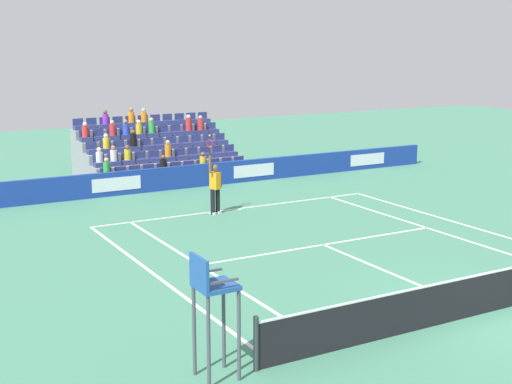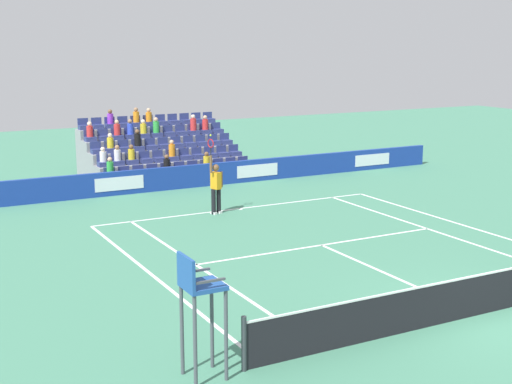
% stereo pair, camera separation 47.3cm
% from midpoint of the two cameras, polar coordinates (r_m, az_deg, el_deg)
% --- Properties ---
extents(ground_plane, '(80.00, 80.00, 0.00)m').
position_cam_midpoint_polar(ground_plane, '(17.20, 16.89, -9.14)').
color(ground_plane, '#47896B').
extents(line_baseline, '(10.97, 0.10, 0.01)m').
position_cam_midpoint_polar(line_baseline, '(26.41, -1.96, -1.32)').
color(line_baseline, white).
rests_on(line_baseline, ground).
extents(line_service, '(8.23, 0.10, 0.01)m').
position_cam_midpoint_polar(line_service, '(21.83, 4.72, -4.17)').
color(line_service, white).
rests_on(line_service, ground).
extents(line_centre_service, '(0.10, 6.40, 0.01)m').
position_cam_midpoint_polar(line_centre_service, '(19.39, 10.05, -6.39)').
color(line_centre_service, white).
rests_on(line_centre_service, ground).
extents(line_singles_sideline_left, '(0.10, 11.89, 0.01)m').
position_cam_midpoint_polar(line_singles_sideline_left, '(19.51, -4.64, -6.12)').
color(line_singles_sideline_left, white).
rests_on(line_singles_sideline_left, ground).
extents(line_singles_sideline_right, '(0.10, 11.89, 0.01)m').
position_cam_midpoint_polar(line_singles_sideline_right, '(23.99, 13.52, -3.00)').
color(line_singles_sideline_right, white).
rests_on(line_singles_sideline_right, ground).
extents(line_doubles_sideline_left, '(0.10, 11.89, 0.01)m').
position_cam_midpoint_polar(line_doubles_sideline_left, '(19.01, -8.42, -6.70)').
color(line_doubles_sideline_left, white).
rests_on(line_doubles_sideline_left, ground).
extents(line_doubles_sideline_right, '(0.10, 11.89, 0.01)m').
position_cam_midpoint_polar(line_doubles_sideline_right, '(24.92, 15.84, -2.57)').
color(line_doubles_sideline_right, white).
rests_on(line_doubles_sideline_right, ground).
extents(line_centre_mark, '(0.10, 0.20, 0.01)m').
position_cam_midpoint_polar(line_centre_mark, '(26.32, -1.86, -1.37)').
color(line_centre_mark, white).
rests_on(line_centre_mark, ground).
extents(sponsor_barrier, '(24.93, 0.22, 0.95)m').
position_cam_midpoint_polar(sponsor_barrier, '(30.25, -5.86, 1.22)').
color(sponsor_barrier, '#193899').
rests_on(sponsor_barrier, ground).
extents(tennis_net, '(11.97, 0.10, 1.07)m').
position_cam_midpoint_polar(tennis_net, '(17.03, 16.99, -7.58)').
color(tennis_net, '#33383D').
rests_on(tennis_net, ground).
extents(tennis_player, '(0.54, 0.42, 2.85)m').
position_cam_midpoint_polar(tennis_player, '(25.46, -3.80, 0.44)').
color(tennis_player, black).
rests_on(tennis_player, ground).
extents(umpire_chair, '(0.70, 0.70, 2.34)m').
position_cam_midpoint_polar(umpire_chair, '(12.97, -4.54, -8.41)').
color(umpire_chair, '#474C54').
rests_on(umpire_chair, ground).
extents(stadium_stand, '(6.82, 4.75, 2.99)m').
position_cam_midpoint_polar(stadium_stand, '(33.44, -8.36, 2.78)').
color(stadium_stand, gray).
rests_on(stadium_stand, ground).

